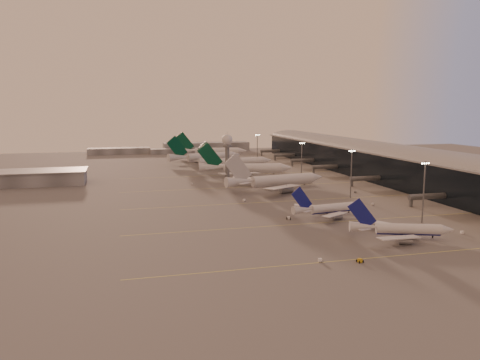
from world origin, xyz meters
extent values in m
plane|color=#555352|center=(0.00, 0.00, 0.00)|extent=(700.00, 700.00, 0.00)
cube|color=#EFE954|center=(30.00, -35.00, 0.01)|extent=(180.00, 0.25, 0.02)
cube|color=#EFE954|center=(30.00, 10.00, 0.01)|extent=(180.00, 0.25, 0.02)
cube|color=#EFE954|center=(30.00, 55.00, 0.01)|extent=(180.00, 0.25, 0.02)
cube|color=#EFE954|center=(30.00, 100.00, 0.01)|extent=(180.00, 0.25, 0.02)
cube|color=#EFE954|center=(30.00, 150.00, 0.01)|extent=(180.00, 0.25, 0.02)
cube|color=black|center=(108.00, 110.00, 9.00)|extent=(36.00, 360.00, 18.00)
cylinder|color=slate|center=(108.00, 110.00, 18.00)|extent=(10.08, 360.00, 10.08)
cube|color=slate|center=(108.00, 110.00, 18.20)|extent=(40.00, 362.00, 0.80)
cylinder|color=#5B5E63|center=(82.00, 28.00, 4.50)|extent=(22.00, 2.80, 2.80)
cube|color=#5B5E63|center=(72.00, 28.00, 2.20)|extent=(1.20, 1.20, 4.40)
cylinder|color=#5B5E63|center=(82.00, 86.00, 4.50)|extent=(22.00, 2.80, 2.80)
cube|color=#5B5E63|center=(72.00, 86.00, 2.20)|extent=(1.20, 1.20, 4.40)
cylinder|color=#5B5E63|center=(82.00, 142.00, 4.50)|extent=(22.00, 2.80, 2.80)
cube|color=#5B5E63|center=(72.00, 142.00, 2.20)|extent=(1.20, 1.20, 4.40)
cylinder|color=#5B5E63|center=(82.00, 184.00, 4.50)|extent=(22.00, 2.80, 2.80)
cube|color=#5B5E63|center=(72.00, 184.00, 2.20)|extent=(1.20, 1.20, 4.40)
cylinder|color=#5B5E63|center=(82.00, 226.00, 4.50)|extent=(22.00, 2.80, 2.80)
cube|color=#5B5E63|center=(72.00, 226.00, 2.20)|extent=(1.20, 1.20, 4.40)
cylinder|color=#5B5E63|center=(82.00, 266.00, 4.50)|extent=(22.00, 2.80, 2.80)
cube|color=#5B5E63|center=(72.00, 266.00, 2.20)|extent=(1.20, 1.20, 4.40)
cube|color=slate|center=(-120.00, 140.00, 4.00)|extent=(80.00, 25.00, 8.00)
cube|color=slate|center=(-120.00, 140.00, 8.20)|extent=(82.00, 27.00, 0.60)
cylinder|color=#5B5E63|center=(5.00, 120.00, 11.00)|extent=(2.60, 2.60, 22.00)
cylinder|color=#5B5E63|center=(5.00, 120.00, 22.50)|extent=(5.20, 5.20, 1.20)
sphere|color=silver|center=(5.00, 120.00, 26.40)|extent=(6.40, 6.40, 6.40)
cylinder|color=#5B5E63|center=(5.00, 120.00, 30.10)|extent=(0.16, 0.16, 2.00)
cylinder|color=#5B5E63|center=(58.00, 0.00, 12.50)|extent=(0.56, 0.56, 25.00)
cube|color=#5B5E63|center=(58.00, 0.00, 24.50)|extent=(3.60, 0.25, 0.25)
sphere|color=#FFEABF|center=(56.50, 0.00, 24.10)|extent=(0.56, 0.56, 0.56)
sphere|color=#FFEABF|center=(57.50, 0.00, 24.10)|extent=(0.56, 0.56, 0.56)
sphere|color=#FFEABF|center=(58.50, 0.00, 24.10)|extent=(0.56, 0.56, 0.56)
sphere|color=#FFEABF|center=(59.50, 0.00, 24.10)|extent=(0.56, 0.56, 0.56)
cylinder|color=#5B5E63|center=(55.00, 55.00, 12.50)|extent=(0.56, 0.56, 25.00)
cube|color=#5B5E63|center=(55.00, 55.00, 24.50)|extent=(3.60, 0.25, 0.25)
sphere|color=#FFEABF|center=(53.50, 55.00, 24.10)|extent=(0.56, 0.56, 0.56)
sphere|color=#FFEABF|center=(54.50, 55.00, 24.10)|extent=(0.56, 0.56, 0.56)
sphere|color=#FFEABF|center=(55.50, 55.00, 24.10)|extent=(0.56, 0.56, 0.56)
sphere|color=#FFEABF|center=(56.50, 55.00, 24.10)|extent=(0.56, 0.56, 0.56)
cylinder|color=#5B5E63|center=(50.00, 110.00, 12.50)|extent=(0.56, 0.56, 25.00)
cube|color=#5B5E63|center=(50.00, 110.00, 24.50)|extent=(3.60, 0.25, 0.25)
sphere|color=#FFEABF|center=(48.50, 110.00, 24.10)|extent=(0.56, 0.56, 0.56)
sphere|color=#FFEABF|center=(49.50, 110.00, 24.10)|extent=(0.56, 0.56, 0.56)
sphere|color=#FFEABF|center=(50.50, 110.00, 24.10)|extent=(0.56, 0.56, 0.56)
sphere|color=#FFEABF|center=(51.50, 110.00, 24.10)|extent=(0.56, 0.56, 0.56)
cylinder|color=#5B5E63|center=(48.00, 200.00, 12.50)|extent=(0.56, 0.56, 25.00)
cube|color=#5B5E63|center=(48.00, 200.00, 24.50)|extent=(3.60, 0.25, 0.25)
sphere|color=#FFEABF|center=(46.50, 200.00, 24.10)|extent=(0.56, 0.56, 0.56)
sphere|color=#FFEABF|center=(47.50, 200.00, 24.10)|extent=(0.56, 0.56, 0.56)
sphere|color=#FFEABF|center=(48.50, 200.00, 24.10)|extent=(0.56, 0.56, 0.56)
sphere|color=#FFEABF|center=(49.50, 200.00, 24.10)|extent=(0.56, 0.56, 0.56)
cube|color=slate|center=(-60.00, 320.00, 3.00)|extent=(60.00, 18.00, 6.00)
cube|color=slate|center=(30.00, 330.00, 4.50)|extent=(90.00, 20.00, 9.00)
cube|color=slate|center=(-10.00, 310.00, 2.50)|extent=(40.00, 15.00, 5.00)
cylinder|color=silver|center=(38.64, -19.20, 3.09)|extent=(22.23, 11.03, 3.79)
cylinder|color=navy|center=(38.64, -19.20, 2.24)|extent=(21.45, 9.88, 2.73)
cone|color=silver|center=(51.14, -23.65, 3.09)|extent=(5.33, 5.01, 3.79)
cone|color=silver|center=(23.76, -13.90, 3.56)|extent=(10.06, 6.70, 3.79)
cube|color=silver|center=(30.36, -26.14, 2.43)|extent=(16.46, 6.04, 1.19)
cylinder|color=gray|center=(33.66, -24.98, 0.70)|extent=(4.88, 3.76, 2.46)
cube|color=gray|center=(33.66, -24.98, 1.76)|extent=(0.37, 0.34, 1.51)
cube|color=silver|center=(36.62, -8.59, 2.43)|extent=(13.60, 14.40, 1.19)
cylinder|color=gray|center=(38.43, -11.57, 0.70)|extent=(4.88, 3.76, 2.46)
cube|color=gray|center=(38.43, -11.57, 1.76)|extent=(0.37, 0.34, 1.51)
cube|color=navy|center=(23.32, -13.75, 8.25)|extent=(9.91, 3.81, 11.29)
cube|color=silver|center=(22.35, -17.97, 3.66)|extent=(4.46, 2.08, 0.25)
cube|color=silver|center=(25.24, -9.86, 3.66)|extent=(4.17, 4.21, 0.25)
cylinder|color=black|center=(46.60, -22.03, 0.50)|extent=(0.50, 0.50, 1.00)
cylinder|color=black|center=(37.68, -16.53, 0.55)|extent=(1.20, 0.84, 1.10)
cylinder|color=black|center=(36.21, -20.66, 0.55)|extent=(1.20, 0.84, 1.10)
cylinder|color=silver|center=(28.82, 20.42, 2.95)|extent=(21.54, 6.52, 3.62)
cylinder|color=navy|center=(28.82, 20.42, 2.14)|extent=(20.98, 5.45, 2.60)
cone|color=silver|center=(41.38, 22.17, 2.95)|extent=(4.57, 4.15, 3.62)
cone|color=silver|center=(13.89, 18.34, 3.40)|extent=(9.32, 4.81, 3.62)
cube|color=silver|center=(24.88, 10.89, 2.32)|extent=(14.53, 11.90, 1.14)
cylinder|color=gray|center=(27.16, 13.33, 0.67)|extent=(4.40, 2.90, 2.35)
cube|color=gray|center=(27.16, 13.33, 1.68)|extent=(0.32, 0.28, 1.45)
cube|color=silver|center=(22.43, 28.51, 2.32)|extent=(15.65, 8.61, 1.14)
cylinder|color=gray|center=(25.28, 26.79, 0.67)|extent=(4.40, 2.90, 2.35)
cube|color=gray|center=(25.28, 26.79, 1.68)|extent=(0.32, 0.28, 1.45)
cube|color=navy|center=(13.45, 18.28, 7.88)|extent=(9.88, 1.70, 10.78)
cube|color=silver|center=(14.49, 14.27, 3.49)|extent=(4.27, 3.57, 0.24)
cube|color=silver|center=(13.35, 22.41, 3.49)|extent=(4.39, 2.74, 0.24)
cylinder|color=black|center=(36.82, 21.53, 0.48)|extent=(0.48, 0.48, 0.95)
cylinder|color=black|center=(26.84, 22.26, 0.52)|extent=(1.10, 0.62, 1.05)
cylinder|color=black|center=(27.41, 18.11, 0.52)|extent=(1.10, 0.62, 1.05)
cylinder|color=silver|center=(29.99, 88.07, 4.12)|extent=(38.50, 12.70, 5.95)
cylinder|color=silver|center=(29.99, 88.07, 2.79)|extent=(37.45, 10.92, 4.28)
cone|color=silver|center=(52.33, 92.15, 4.12)|extent=(8.31, 7.17, 5.95)
cone|color=silver|center=(3.43, 83.20, 4.87)|extent=(16.77, 8.72, 5.95)
cube|color=silver|center=(23.71, 70.83, 3.08)|extent=(25.34, 21.91, 1.77)
cylinder|color=gray|center=(27.56, 75.34, 0.67)|extent=(7.94, 5.13, 3.86)
cube|color=gray|center=(27.56, 75.34, 2.04)|extent=(0.33, 0.29, 2.38)
cube|color=silver|center=(18.01, 101.96, 3.08)|extent=(27.94, 14.30, 1.77)
cylinder|color=gray|center=(23.21, 99.11, 0.67)|extent=(7.94, 5.13, 3.86)
cube|color=gray|center=(23.21, 99.11, 2.04)|extent=(0.33, 0.29, 2.38)
cube|color=#AFB1B7|center=(2.64, 83.06, 11.89)|extent=(16.27, 3.30, 17.64)
cube|color=silver|center=(4.44, 75.90, 5.02)|extent=(7.57, 6.59, 0.24)
cube|color=silver|center=(1.79, 90.39, 5.02)|extent=(7.84, 4.64, 0.24)
cylinder|color=black|center=(44.21, 90.67, 0.48)|extent=(0.48, 0.48, 0.96)
cylinder|color=black|center=(26.59, 89.59, 0.53)|extent=(1.12, 0.66, 1.05)
cylinder|color=black|center=(27.35, 85.44, 0.53)|extent=(1.12, 0.66, 1.05)
cylinder|color=silver|center=(26.56, 139.56, 4.40)|extent=(39.05, 13.09, 6.22)
cylinder|color=silver|center=(26.56, 139.56, 3.00)|extent=(37.97, 11.24, 4.48)
cone|color=silver|center=(49.19, 135.40, 4.40)|extent=(8.46, 7.47, 6.22)
cone|color=silver|center=(-0.36, 144.51, 5.17)|extent=(17.03, 9.04, 6.22)
cube|color=silver|center=(14.28, 125.33, 3.31)|extent=(28.65, 14.64, 1.84)
cylinder|color=gray|center=(19.61, 128.25, 0.75)|extent=(8.07, 5.33, 4.04)
cube|color=gray|center=(19.61, 128.25, 2.22)|extent=(0.36, 0.32, 2.49)
cube|color=silver|center=(20.15, 157.23, 3.31)|extent=(25.96, 22.48, 1.84)
cylinder|color=gray|center=(24.09, 152.61, 0.75)|extent=(8.07, 5.33, 4.04)
cube|color=gray|center=(24.09, 152.61, 2.22)|extent=(0.36, 0.32, 2.49)
cube|color=#043825|center=(-1.15, 144.66, 12.60)|extent=(16.89, 3.46, 18.40)
cube|color=silver|center=(-1.97, 137.22, 5.33)|extent=(7.94, 4.70, 0.27)
cube|color=silver|center=(0.73, 151.90, 5.33)|extent=(7.67, 6.68, 0.27)
cylinder|color=black|center=(40.97, 136.91, 0.54)|extent=(0.54, 0.54, 1.07)
cylinder|color=black|center=(23.93, 142.44, 0.59)|extent=(1.26, 0.74, 1.18)
cylinder|color=black|center=(23.07, 137.80, 0.59)|extent=(1.26, 0.74, 1.18)
cylinder|color=silver|center=(30.14, 183.41, 4.04)|extent=(35.78, 8.38, 5.72)
cylinder|color=silver|center=(30.14, 183.41, 2.76)|extent=(34.95, 6.73, 4.12)
cone|color=silver|center=(51.24, 185.01, 4.04)|extent=(7.27, 6.22, 5.72)
cone|color=silver|center=(5.06, 181.50, 4.76)|extent=(15.26, 6.83, 5.72)
cube|color=silver|center=(22.56, 167.88, 3.04)|extent=(24.94, 18.81, 1.69)
cylinder|color=gray|center=(26.62, 171.72, 0.69)|extent=(7.12, 4.23, 3.72)
cube|color=gray|center=(26.62, 171.72, 2.04)|extent=(0.31, 0.27, 2.29)
cube|color=silver|center=(20.31, 197.61, 3.04)|extent=(25.97, 15.79, 1.69)
cylinder|color=gray|center=(24.90, 194.43, 0.69)|extent=(7.12, 4.23, 3.72)
cube|color=gray|center=(24.90, 194.43, 2.04)|extent=(0.31, 0.27, 2.29)
cube|color=#043825|center=(4.32, 181.45, 11.58)|extent=(15.71, 1.53, 16.92)
cube|color=silver|center=(5.33, 174.64, 4.90)|extent=(7.22, 5.69, 0.25)
cube|color=silver|center=(4.29, 188.33, 4.90)|extent=(7.33, 4.92, 0.25)
cylinder|color=black|center=(43.58, 184.43, 0.49)|extent=(0.49, 0.49, 0.99)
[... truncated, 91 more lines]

